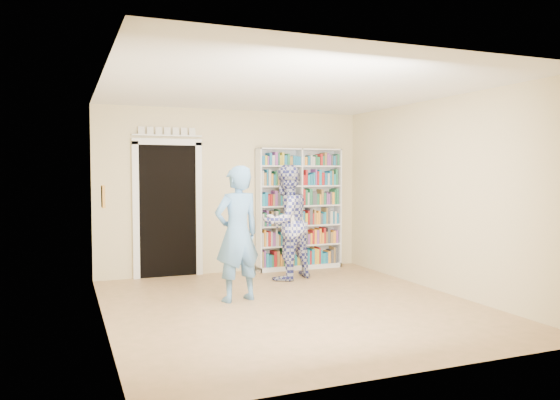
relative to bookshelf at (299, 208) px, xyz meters
name	(u,v)px	position (x,y,z in m)	size (l,w,h in m)	color
floor	(292,305)	(-1.12, -2.34, -1.05)	(5.00, 5.00, 0.00)	olive
ceiling	(292,89)	(-1.12, -2.34, 1.65)	(5.00, 5.00, 0.00)	white
wall_back	(234,191)	(-1.12, 0.16, 0.30)	(4.50, 4.50, 0.00)	beige
wall_left	(103,202)	(-3.37, -2.34, 0.30)	(5.00, 5.00, 0.00)	beige
wall_right	(440,195)	(1.13, -2.34, 0.30)	(5.00, 5.00, 0.00)	beige
bookshelf	(299,208)	(0.00, 0.00, 0.00)	(1.51, 0.28, 2.07)	white
doorway	(168,203)	(-2.22, 0.13, 0.13)	(1.10, 0.08, 2.43)	black
wall_art	(103,196)	(-3.35, -2.14, 0.35)	(0.03, 0.25, 0.25)	brown
man_blue	(237,234)	(-1.69, -1.85, -0.17)	(0.64, 0.42, 1.76)	#5487BA
man_plaid	(286,222)	(-0.56, -0.77, -0.16)	(0.87, 0.68, 1.78)	navy
paper_sheet	(295,223)	(-0.50, -0.99, -0.15)	(0.19, 0.01, 0.27)	white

